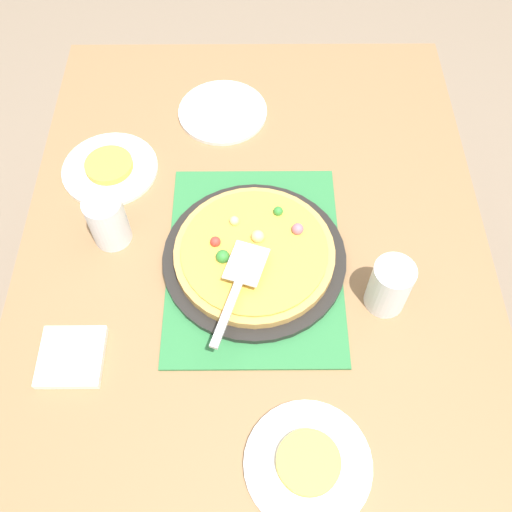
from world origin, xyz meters
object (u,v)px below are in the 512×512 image
pizza (256,252)px  pizza_server (240,284)px  cup_near (109,221)px  cup_far (391,286)px  served_slice_left (310,462)px  napkin_stack (73,357)px  plate_near_left (310,464)px  plate_far_right (112,169)px  pizza_pan (256,258)px  served_slice_right (110,165)px  plate_side (224,112)px

pizza → pizza_server: size_ratio=1.42×
cup_near → cup_far: (0.16, 0.56, 0.00)m
served_slice_left → napkin_stack: 0.48m
pizza_server → napkin_stack: 0.34m
plate_near_left → pizza_server: 0.34m
pizza → plate_near_left: (0.41, 0.09, -0.03)m
pizza → served_slice_left: size_ratio=3.00×
plate_far_right → napkin_stack: 0.46m
pizza_pan → served_slice_right: bearing=-126.8°
pizza_pan → plate_far_right: 0.42m
plate_far_right → napkin_stack: napkin_stack is taller
napkin_stack → plate_far_right: bearing=178.6°
cup_far → cup_near: bearing=-105.7°
pizza → served_slice_right: (-0.25, -0.33, -0.02)m
pizza → cup_near: 0.31m
plate_near_left → plate_side: same height
plate_far_right → cup_far: bearing=59.8°
cup_near → cup_far: bearing=74.3°
pizza_pan → plate_near_left: bearing=12.3°
pizza → plate_side: bearing=-169.9°
pizza → served_slice_left: pizza is taller
pizza_pan → pizza: size_ratio=1.15×
served_slice_right → pizza_server: pizza_server is taller
cup_near → napkin_stack: cup_near is taller
cup_near → pizza_server: bearing=60.2°
plate_near_left → cup_near: size_ratio=1.83×
plate_near_left → served_slice_left: 0.01m
pizza_pan → served_slice_right: size_ratio=3.45×
cup_near → napkin_stack: size_ratio=1.00×
plate_far_right → cup_near: size_ratio=1.83×
plate_near_left → plate_far_right: same height
served_slice_left → served_slice_right: (-0.66, -0.42, 0.00)m
plate_far_right → cup_far: 0.69m
plate_far_right → served_slice_left: served_slice_left is taller
pizza → cup_near: size_ratio=2.75×
pizza_pan → pizza_server: bearing=-18.3°
pizza_pan → pizza: bearing=-166.4°
plate_side → plate_near_left: bearing=11.2°
pizza_pan → served_slice_left: size_ratio=3.45×
cup_near → cup_far: 0.58m
napkin_stack → plate_near_left: bearing=65.8°
pizza_pan → cup_far: size_ratio=3.17×
plate_far_right → served_slice_left: 0.78m
napkin_stack → served_slice_right: bearing=178.6°
pizza_server → napkin_stack: size_ratio=1.93×
served_slice_right → cup_far: 0.69m
plate_near_left → napkin_stack: bearing=-114.2°
cup_far → plate_side: bearing=-147.6°
cup_near → napkin_stack: (0.28, -0.04, -0.05)m
served_slice_left → cup_near: bearing=-140.3°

